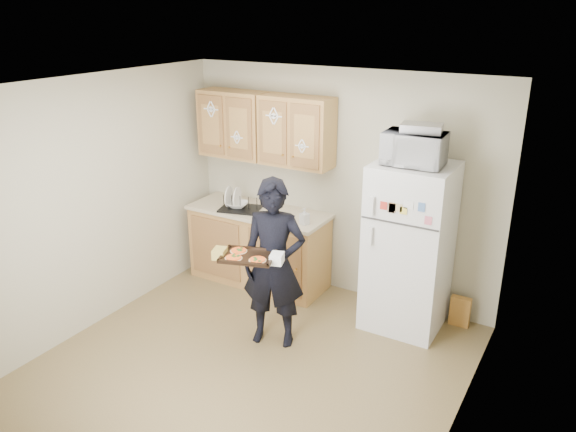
{
  "coord_description": "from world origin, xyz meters",
  "views": [
    {
      "loc": [
        2.48,
        -3.55,
        3.08
      ],
      "look_at": [
        0.14,
        0.45,
        1.35
      ],
      "focal_mm": 35.0,
      "sensor_mm": 36.0,
      "label": 1
    }
  ],
  "objects_px": {
    "refrigerator": "(409,247)",
    "dish_rack": "(240,202)",
    "microwave": "(414,149)",
    "person": "(274,264)",
    "baking_tray": "(248,257)"
  },
  "relations": [
    {
      "from": "baking_tray",
      "to": "microwave",
      "type": "xyz_separation_m",
      "value": [
        1.06,
        1.18,
        0.87
      ]
    },
    {
      "from": "refrigerator",
      "to": "dish_rack",
      "type": "bearing_deg",
      "value": -178.71
    },
    {
      "from": "refrigerator",
      "to": "dish_rack",
      "type": "xyz_separation_m",
      "value": [
        -1.98,
        -0.04,
        0.14
      ]
    },
    {
      "from": "dish_rack",
      "to": "microwave",
      "type": "bearing_deg",
      "value": -0.15
    },
    {
      "from": "person",
      "to": "microwave",
      "type": "distance_m",
      "value": 1.67
    },
    {
      "from": "dish_rack",
      "to": "person",
      "type": "bearing_deg",
      "value": -41.89
    },
    {
      "from": "refrigerator",
      "to": "microwave",
      "type": "xyz_separation_m",
      "value": [
        -0.01,
        -0.05,
        1.0
      ]
    },
    {
      "from": "microwave",
      "to": "dish_rack",
      "type": "xyz_separation_m",
      "value": [
        -1.97,
        0.01,
        -0.86
      ]
    },
    {
      "from": "person",
      "to": "microwave",
      "type": "relative_size",
      "value": 2.97
    },
    {
      "from": "person",
      "to": "dish_rack",
      "type": "bearing_deg",
      "value": 119.89
    },
    {
      "from": "baking_tray",
      "to": "microwave",
      "type": "bearing_deg",
      "value": 29.78
    },
    {
      "from": "baking_tray",
      "to": "dish_rack",
      "type": "height_order",
      "value": "dish_rack"
    },
    {
      "from": "microwave",
      "to": "dish_rack",
      "type": "height_order",
      "value": "microwave"
    },
    {
      "from": "baking_tray",
      "to": "microwave",
      "type": "relative_size",
      "value": 0.84
    },
    {
      "from": "refrigerator",
      "to": "baking_tray",
      "type": "relative_size",
      "value": 3.63
    }
  ]
}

